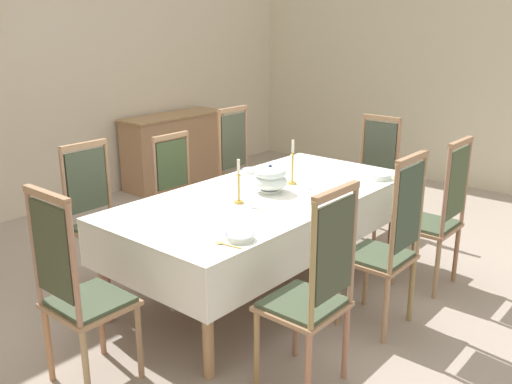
% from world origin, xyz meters
% --- Properties ---
extents(ground, '(7.65, 5.83, 0.04)m').
position_xyz_m(ground, '(0.00, 0.00, -0.02)').
color(ground, '#A49488').
extents(back_wall, '(7.65, 0.08, 3.43)m').
position_xyz_m(back_wall, '(0.00, 2.96, 1.71)').
color(back_wall, beige).
rests_on(back_wall, ground).
extents(right_wall, '(0.08, 5.83, 3.43)m').
position_xyz_m(right_wall, '(3.87, 0.00, 1.71)').
color(right_wall, beige).
rests_on(right_wall, ground).
extents(dining_table, '(2.51, 1.20, 0.77)m').
position_xyz_m(dining_table, '(0.00, -0.15, 0.70)').
color(dining_table, '#A37853').
rests_on(dining_table, ground).
extents(tablecloth, '(2.53, 1.22, 0.34)m').
position_xyz_m(tablecloth, '(0.00, -0.15, 0.70)').
color(tablecloth, white).
rests_on(tablecloth, dining_table).
extents(chair_south_a, '(0.44, 0.42, 1.22)m').
position_xyz_m(chair_south_a, '(-0.83, -1.16, 0.62)').
color(chair_south_a, '#A37D51').
rests_on(chair_south_a, ground).
extents(chair_north_a, '(0.44, 0.42, 1.15)m').
position_xyz_m(chair_north_a, '(-0.83, 0.86, 0.59)').
color(chair_north_a, '#A67450').
rests_on(chair_north_a, ground).
extents(chair_south_b, '(0.44, 0.42, 1.24)m').
position_xyz_m(chair_south_b, '(0.04, -1.16, 0.62)').
color(chair_south_b, tan).
rests_on(chair_south_b, ground).
extents(chair_north_b, '(0.44, 0.42, 1.09)m').
position_xyz_m(chair_north_b, '(0.04, 0.85, 0.57)').
color(chair_north_b, '#A37658').
rests_on(chair_north_b, ground).
extents(chair_south_c, '(0.44, 0.42, 1.21)m').
position_xyz_m(chair_south_c, '(0.85, -1.16, 0.61)').
color(chair_south_c, '#9E7556').
rests_on(chair_south_c, ground).
extents(chair_north_c, '(0.44, 0.42, 1.23)m').
position_xyz_m(chair_north_c, '(0.85, 0.86, 0.62)').
color(chair_north_c, '#9B7652').
rests_on(chair_north_c, ground).
extents(chair_head_west, '(0.42, 0.44, 1.21)m').
position_xyz_m(chair_head_west, '(-1.67, -0.15, 0.61)').
color(chair_head_west, '#A77153').
rests_on(chair_head_west, ground).
extents(chair_head_east, '(0.42, 0.44, 1.15)m').
position_xyz_m(chair_head_east, '(1.66, -0.15, 0.59)').
color(chair_head_east, '#9D785A').
rests_on(chair_head_east, ground).
extents(soup_tureen, '(0.27, 0.27, 0.22)m').
position_xyz_m(soup_tureen, '(0.04, -0.15, 0.88)').
color(soup_tureen, white).
rests_on(soup_tureen, tablecloth).
extents(candlestick_west, '(0.07, 0.07, 0.32)m').
position_xyz_m(candlestick_west, '(-0.32, -0.15, 0.91)').
color(candlestick_west, gold).
rests_on(candlestick_west, tablecloth).
extents(candlestick_east, '(0.07, 0.07, 0.36)m').
position_xyz_m(candlestick_east, '(0.32, -0.15, 0.92)').
color(candlestick_east, gold).
rests_on(candlestick_east, tablecloth).
extents(bowl_near_left, '(0.20, 0.20, 0.04)m').
position_xyz_m(bowl_near_left, '(0.91, -0.61, 0.80)').
color(bowl_near_left, white).
rests_on(bowl_near_left, tablecloth).
extents(bowl_near_right, '(0.18, 0.18, 0.04)m').
position_xyz_m(bowl_near_right, '(-0.85, -0.62, 0.80)').
color(bowl_near_right, white).
rests_on(bowl_near_right, tablecloth).
extents(bowl_far_left, '(0.16, 0.16, 0.03)m').
position_xyz_m(bowl_far_left, '(0.39, 0.35, 0.79)').
color(bowl_far_left, white).
rests_on(bowl_far_left, tablecloth).
extents(spoon_primary, '(0.06, 0.18, 0.01)m').
position_xyz_m(spoon_primary, '(1.05, -0.58, 0.78)').
color(spoon_primary, gold).
rests_on(spoon_primary, tablecloth).
extents(spoon_secondary, '(0.05, 0.18, 0.01)m').
position_xyz_m(spoon_secondary, '(-0.97, -0.60, 0.78)').
color(spoon_secondary, gold).
rests_on(spoon_secondary, tablecloth).
extents(sideboard, '(1.44, 0.48, 0.90)m').
position_xyz_m(sideboard, '(1.54, 2.64, 0.45)').
color(sideboard, '#A27856').
rests_on(sideboard, ground).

